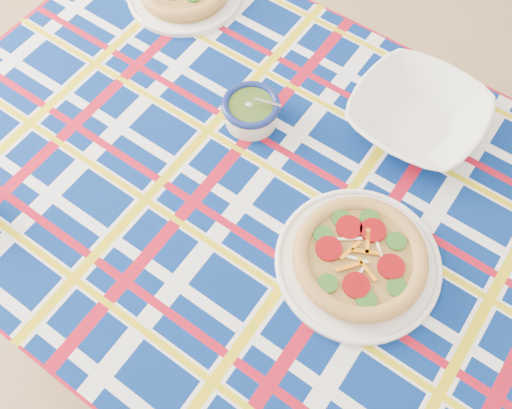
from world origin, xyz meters
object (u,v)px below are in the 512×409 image
at_px(main_focaccia_plate, 360,258).
at_px(serving_bowl, 417,115).
at_px(dining_table, 287,223).
at_px(pesto_bowl, 251,110).

height_order(main_focaccia_plate, serving_bowl, serving_bowl).
bearing_deg(dining_table, main_focaccia_plate, -9.48).
height_order(dining_table, main_focaccia_plate, main_focaccia_plate).
relative_size(main_focaccia_plate, serving_bowl, 1.16).
distance_m(main_focaccia_plate, serving_bowl, 0.37).
xyz_separation_m(main_focaccia_plate, serving_bowl, (0.01, 0.37, 0.00)).
height_order(dining_table, pesto_bowl, pesto_bowl).
bearing_deg(main_focaccia_plate, serving_bowl, 88.80).
bearing_deg(pesto_bowl, dining_table, -46.47).
bearing_deg(pesto_bowl, main_focaccia_plate, -35.45).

